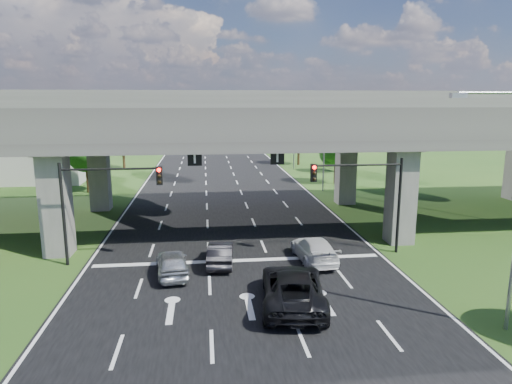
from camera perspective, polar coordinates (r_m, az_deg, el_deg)
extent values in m
plane|color=#224516|center=(24.31, -1.48, -11.42)|extent=(160.00, 160.00, 0.00)
cube|color=black|center=(33.72, -2.98, -4.83)|extent=(18.00, 120.00, 0.03)
cube|color=#34322F|center=(34.41, -3.33, 9.00)|extent=(80.00, 15.00, 2.00)
cube|color=#605E59|center=(27.15, -2.49, 11.54)|extent=(80.00, 0.50, 1.00)
cube|color=#605E59|center=(41.62, -3.93, 11.47)|extent=(80.00, 0.50, 1.00)
cube|color=#605E59|center=(30.33, -23.77, -0.85)|extent=(1.60, 1.60, 7.00)
cube|color=#605E59|center=(41.76, -19.00, 2.61)|extent=(1.60, 1.60, 7.00)
cube|color=#605E59|center=(31.69, 17.69, 0.07)|extent=(1.60, 1.60, 7.00)
cube|color=#605E59|center=(42.76, 11.18, 3.21)|extent=(1.60, 1.60, 7.00)
cube|color=black|center=(27.55, -7.67, 4.15)|extent=(0.85, 0.06, 0.85)
cube|color=black|center=(27.89, 2.68, 4.33)|extent=(0.85, 0.06, 0.85)
cube|color=#9E9E99|center=(62.62, -29.10, 3.14)|extent=(20.00, 10.00, 4.00)
cylinder|color=black|center=(29.61, 17.43, -1.67)|extent=(0.18, 0.18, 6.00)
cylinder|color=black|center=(28.14, 12.61, 3.30)|extent=(5.50, 0.12, 0.12)
cube|color=black|center=(27.25, 7.22, 2.38)|extent=(0.35, 0.28, 1.05)
sphere|color=#FF0C05|center=(27.05, 7.32, 3.06)|extent=(0.22, 0.22, 0.22)
cylinder|color=black|center=(28.28, -22.93, -2.66)|extent=(0.18, 0.18, 6.00)
cylinder|color=black|center=(27.13, -17.77, 2.74)|extent=(5.50, 0.12, 0.12)
cube|color=black|center=(26.61, -11.98, 2.01)|extent=(0.35, 0.28, 1.05)
sphere|color=#FF0C05|center=(26.40, -12.04, 2.70)|extent=(0.22, 0.22, 0.22)
cylinder|color=gray|center=(19.65, 27.83, 10.91)|extent=(3.00, 0.10, 0.10)
cube|color=gray|center=(18.85, 23.95, 10.97)|extent=(0.60, 0.25, 0.18)
cylinder|color=gray|center=(48.17, 8.52, 5.99)|extent=(0.16, 0.16, 10.00)
cylinder|color=gray|center=(47.60, 6.91, 11.64)|extent=(3.00, 0.10, 0.10)
cube|color=gray|center=(47.28, 5.10, 11.56)|extent=(0.60, 0.25, 0.18)
cylinder|color=gray|center=(63.71, 4.80, 7.36)|extent=(0.16, 0.16, 10.00)
cylinder|color=gray|center=(63.28, 3.51, 11.62)|extent=(3.00, 0.10, 0.10)
cube|color=gray|center=(63.04, 2.14, 11.54)|extent=(0.60, 0.25, 0.18)
cylinder|color=black|center=(50.42, -20.29, 1.81)|extent=(0.36, 0.36, 3.30)
sphere|color=#1F5316|center=(50.04, -20.52, 5.19)|extent=(4.50, 4.50, 4.50)
sphere|color=#1F5316|center=(49.54, -20.26, 6.73)|extent=(3.60, 3.60, 3.60)
sphere|color=#1F5316|center=(50.59, -20.67, 4.22)|extent=(3.30, 3.30, 3.30)
cylinder|color=black|center=(58.86, -21.30, 2.80)|extent=(0.36, 0.36, 2.86)
sphere|color=#1F5316|center=(58.56, -21.49, 5.31)|extent=(3.90, 3.90, 3.90)
sphere|color=#1F5316|center=(58.07, -21.26, 6.45)|extent=(3.12, 3.12, 3.12)
sphere|color=#1F5316|center=(59.10, -21.62, 4.59)|extent=(2.86, 2.86, 2.86)
cylinder|color=black|center=(65.72, -16.20, 4.24)|extent=(0.36, 0.36, 3.52)
sphere|color=#1F5316|center=(65.43, -16.36, 7.02)|extent=(4.80, 4.80, 4.80)
sphere|color=#1F5316|center=(64.98, -16.12, 8.28)|extent=(3.84, 3.84, 3.84)
sphere|color=#1F5316|center=(65.94, -16.51, 6.20)|extent=(3.52, 3.52, 3.52)
cylinder|color=black|center=(53.08, 9.91, 2.67)|extent=(0.36, 0.36, 3.08)
sphere|color=#1F5316|center=(52.74, 10.02, 5.68)|extent=(4.20, 4.20, 4.20)
sphere|color=#1F5316|center=(52.46, 10.58, 7.02)|extent=(3.36, 3.36, 3.36)
sphere|color=#1F5316|center=(53.12, 9.55, 4.83)|extent=(3.08, 3.08, 3.08)
cylinder|color=black|center=(61.54, 10.51, 3.73)|extent=(0.36, 0.36, 2.86)
sphere|color=#1F5316|center=(61.26, 10.60, 6.14)|extent=(3.90, 3.90, 3.90)
sphere|color=#1F5316|center=(61.00, 11.09, 7.21)|extent=(3.12, 3.12, 3.12)
sphere|color=#1F5316|center=(61.62, 10.20, 5.46)|extent=(2.86, 2.86, 2.86)
cylinder|color=black|center=(68.22, 5.34, 4.79)|extent=(0.36, 0.36, 3.30)
sphere|color=#1F5316|center=(67.94, 5.39, 7.31)|extent=(4.50, 4.50, 4.50)
sphere|color=#1F5316|center=(67.65, 5.79, 8.43)|extent=(3.60, 3.60, 3.60)
sphere|color=#1F5316|center=(68.34, 5.05, 6.58)|extent=(3.30, 3.30, 3.30)
imported|color=#B1B5B9|center=(25.55, -10.43, -8.69)|extent=(2.19, 4.32, 1.41)
imported|color=black|center=(26.80, -4.47, -7.66)|extent=(1.70, 4.12, 1.33)
imported|color=silver|center=(27.52, 7.27, -7.12)|extent=(2.22, 4.93, 1.40)
imported|color=black|center=(21.70, 4.64, -11.84)|extent=(3.58, 6.40, 1.69)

